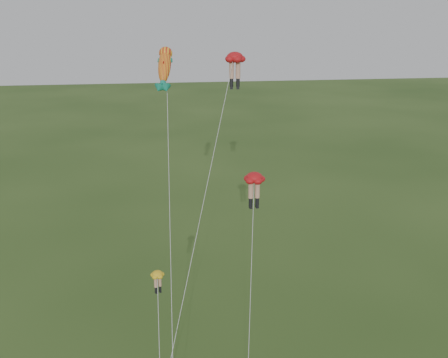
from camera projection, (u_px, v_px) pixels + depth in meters
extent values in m
ellipsoid|color=red|center=(235.00, 57.00, 33.64)|extent=(1.61, 1.61, 0.73)
cylinder|color=tan|center=(231.00, 70.00, 33.90)|extent=(0.33, 0.33, 1.12)
cylinder|color=black|center=(231.00, 83.00, 34.16)|extent=(0.25, 0.25, 0.56)
cube|color=black|center=(231.00, 88.00, 34.27)|extent=(0.22, 0.34, 0.16)
cylinder|color=tan|center=(238.00, 70.00, 33.92)|extent=(0.33, 0.33, 1.12)
cylinder|color=black|center=(238.00, 83.00, 34.18)|extent=(0.25, 0.25, 0.56)
cube|color=black|center=(238.00, 88.00, 34.29)|extent=(0.22, 0.34, 0.16)
cylinder|color=silver|center=(201.00, 216.00, 31.11)|extent=(6.01, 10.64, 19.14)
ellipsoid|color=red|center=(254.00, 178.00, 31.08)|extent=(1.43, 1.43, 0.69)
cylinder|color=tan|center=(251.00, 190.00, 31.29)|extent=(0.31, 0.31, 1.06)
cylinder|color=black|center=(251.00, 202.00, 31.54)|extent=(0.24, 0.24, 0.53)
cube|color=black|center=(251.00, 207.00, 31.65)|extent=(0.18, 0.31, 0.15)
cylinder|color=tan|center=(257.00, 190.00, 31.37)|extent=(0.31, 0.31, 1.06)
cylinder|color=black|center=(257.00, 202.00, 31.61)|extent=(0.24, 0.24, 0.53)
cube|color=black|center=(257.00, 207.00, 31.72)|extent=(0.18, 0.31, 0.15)
cylinder|color=silver|center=(251.00, 289.00, 29.45)|extent=(1.70, 7.04, 12.18)
ellipsoid|color=gold|center=(157.00, 274.00, 27.91)|extent=(1.02, 1.02, 0.40)
cylinder|color=tan|center=(156.00, 282.00, 28.01)|extent=(0.18, 0.18, 0.62)
cylinder|color=black|center=(156.00, 289.00, 28.15)|extent=(0.14, 0.14, 0.31)
cube|color=black|center=(156.00, 292.00, 28.22)|extent=(0.15, 0.20, 0.09)
cylinder|color=tan|center=(160.00, 281.00, 28.11)|extent=(0.18, 0.18, 0.62)
cylinder|color=black|center=(160.00, 288.00, 28.26)|extent=(0.14, 0.14, 0.31)
cube|color=black|center=(160.00, 291.00, 28.32)|extent=(0.15, 0.20, 0.09)
cylinder|color=silver|center=(159.00, 355.00, 26.99)|extent=(0.19, 4.44, 7.87)
ellipsoid|color=yellow|center=(165.00, 65.00, 31.39)|extent=(1.35, 2.55, 2.63)
sphere|color=yellow|center=(165.00, 65.00, 31.39)|extent=(1.13, 1.42, 1.27)
cone|color=#14846A|center=(165.00, 65.00, 31.39)|extent=(0.92, 1.33, 1.18)
cone|color=#14846A|center=(165.00, 65.00, 31.39)|extent=(0.92, 1.33, 1.18)
cone|color=#14846A|center=(165.00, 65.00, 31.39)|extent=(0.52, 0.74, 0.66)
cone|color=#14846A|center=(165.00, 65.00, 31.39)|extent=(0.52, 0.74, 0.66)
cone|color=#AD1712|center=(165.00, 65.00, 31.39)|extent=(0.56, 0.74, 0.66)
cylinder|color=silver|center=(169.00, 237.00, 28.81)|extent=(0.57, 11.56, 18.52)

